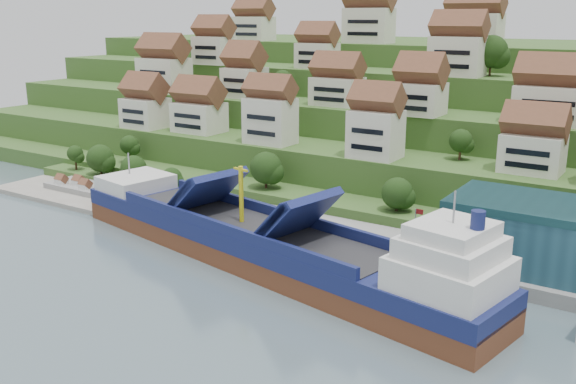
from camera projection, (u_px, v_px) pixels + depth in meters
The scene contains 9 objects.
ground at pixel (281, 267), 101.71m from camera, with size 300.00×300.00×0.00m, color slate.
quay at pixel (437, 257), 103.01m from camera, with size 180.00×14.00×2.20m, color gray.
pebble_beach at pixel (94, 194), 141.79m from camera, with size 45.00×20.00×1.00m, color gray.
hillside at pixel (483, 117), 182.51m from camera, with size 260.00×128.00×31.00m.
hillside_village at pixel (436, 81), 143.39m from camera, with size 159.06×62.93×29.60m.
hillside_trees at pixel (340, 122), 139.30m from camera, with size 143.22×62.42×31.71m.
flagpole at pixel (415, 229), 98.42m from camera, with size 1.28×0.16×8.00m.
beach_huts at pixel (82, 187), 141.41m from camera, with size 14.40×3.70×2.20m.
cargo_ship at pixel (270, 246), 101.10m from camera, with size 83.47×28.09×18.36m.
Camera 1 is at (52.66, -78.91, 38.59)m, focal length 40.00 mm.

